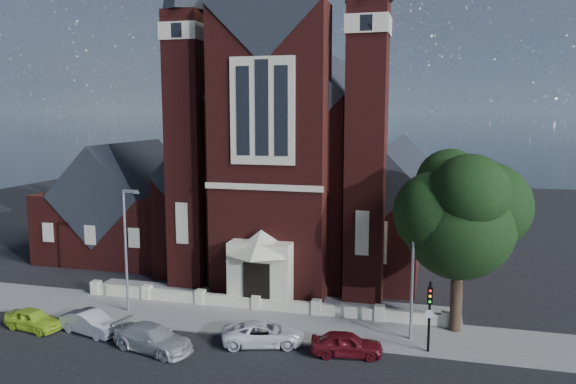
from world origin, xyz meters
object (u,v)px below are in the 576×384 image
at_px(car_silver_a, 91,323).
at_px(car_silver_b, 153,338).
at_px(car_lime_van, 33,319).
at_px(church, 311,164).
at_px(street_lamp_left, 127,244).
at_px(traffic_signal, 430,308).
at_px(car_dark_red, 347,344).
at_px(street_tree, 462,218).
at_px(street_lamp_right, 414,263).
at_px(parish_hall, 129,210).
at_px(car_white_suv, 263,334).

height_order(car_silver_a, car_silver_b, car_silver_b).
bearing_deg(car_lime_van, church, -17.14).
bearing_deg(car_silver_a, street_lamp_left, 8.77).
height_order(traffic_signal, car_dark_red, traffic_signal).
height_order(street_tree, car_lime_van, street_tree).
distance_m(street_lamp_left, car_silver_a, 5.41).
xyz_separation_m(traffic_signal, car_silver_a, (-19.28, -2.11, -1.92)).
relative_size(street_lamp_left, street_lamp_right, 1.00).
bearing_deg(street_tree, car_lime_van, -166.81).
relative_size(church, car_silver_a, 8.74).
xyz_separation_m(parish_hall, car_silver_b, (12.42, -18.92, -3.32)).
relative_size(parish_hall, car_dark_red, 3.17).
bearing_deg(car_silver_a, traffic_signal, -69.27).
bearing_deg(street_lamp_right, traffic_signal, -59.99).
xyz_separation_m(traffic_signal, car_white_suv, (-8.96, -1.06, -1.94)).
bearing_deg(traffic_signal, car_dark_red, -162.80).
xyz_separation_m(street_tree, car_silver_a, (-20.88, -5.39, -6.30)).
height_order(street_lamp_left, traffic_signal, street_lamp_left).
bearing_deg(car_dark_red, parish_hall, 45.07).
distance_m(car_silver_a, car_silver_b, 4.86).
bearing_deg(car_white_suv, car_lime_van, 79.34).
distance_m(street_lamp_right, traffic_signal, 2.71).
height_order(street_lamp_right, car_white_suv, street_lamp_right).
xyz_separation_m(church, traffic_signal, (11.00, -20.52, -5.60)).
distance_m(street_tree, car_silver_b, 18.57).
distance_m(parish_hall, car_silver_b, 22.87).
height_order(church, street_lamp_left, church).
distance_m(car_silver_a, car_dark_red, 15.07).
height_order(street_lamp_right, car_silver_b, street_lamp_right).
xyz_separation_m(parish_hall, traffic_signal, (27.00, -15.57, -1.43)).
bearing_deg(car_dark_red, street_tree, -60.13).
relative_size(car_white_suv, car_dark_red, 1.20).
bearing_deg(church, parish_hall, -162.84).
xyz_separation_m(church, car_silver_a, (-8.28, -22.63, -7.53)).
bearing_deg(car_white_suv, car_silver_b, 95.70).
height_order(car_lime_van, car_white_suv, car_white_suv).
bearing_deg(church, car_white_suv, -84.61).
relative_size(parish_hall, street_lamp_right, 1.51).
xyz_separation_m(street_tree, street_lamp_right, (-2.51, -1.71, -2.36)).
height_order(street_tree, car_silver_b, street_tree).
relative_size(street_lamp_left, car_silver_a, 2.03).
bearing_deg(street_lamp_right, car_silver_a, -168.66).
relative_size(parish_hall, street_tree, 1.14).
relative_size(street_lamp_left, car_dark_red, 2.10).
bearing_deg(car_lime_van, car_dark_red, -76.09).
xyz_separation_m(street_tree, car_white_suv, (-10.56, -4.34, -6.32)).
bearing_deg(parish_hall, street_lamp_right, -28.22).
xyz_separation_m(street_tree, car_silver_b, (-16.17, -6.62, -6.26)).
distance_m(street_tree, car_white_suv, 13.05).
xyz_separation_m(street_tree, car_dark_red, (-5.83, -4.59, -6.30)).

